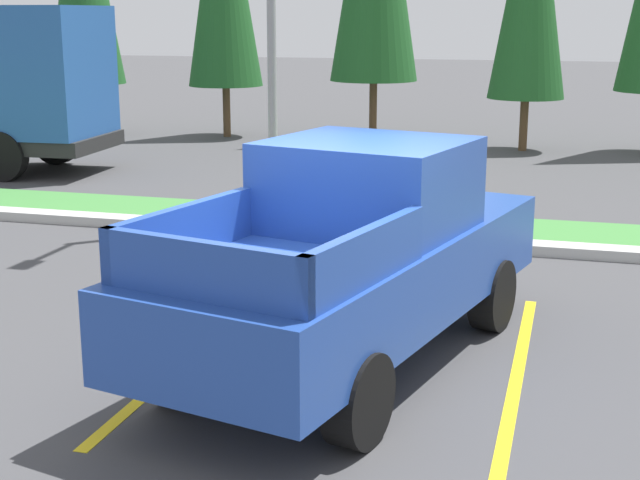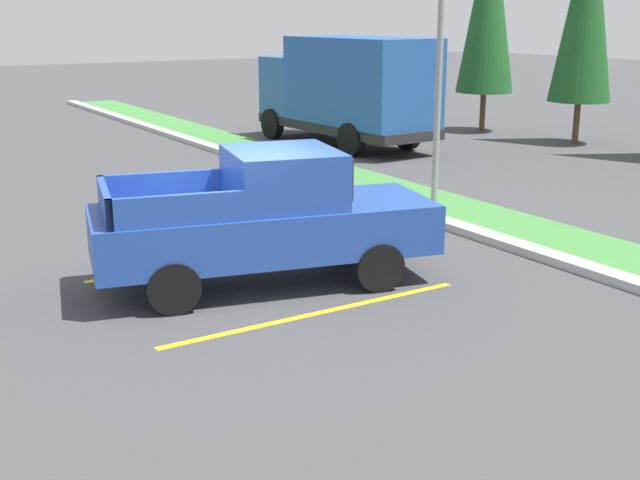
# 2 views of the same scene
# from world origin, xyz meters

# --- Properties ---
(ground_plane) EXTENTS (120.00, 120.00, 0.00)m
(ground_plane) POSITION_xyz_m (0.00, 0.00, 0.00)
(ground_plane) COLOR #424244
(parking_line_near) EXTENTS (0.12, 4.80, 0.01)m
(parking_line_near) POSITION_xyz_m (-1.45, 0.31, 0.00)
(parking_line_near) COLOR yellow
(parking_line_near) RESTS_ON ground
(parking_line_far) EXTENTS (0.12, 4.80, 0.01)m
(parking_line_far) POSITION_xyz_m (1.65, 0.31, 0.00)
(parking_line_far) COLOR yellow
(parking_line_far) RESTS_ON ground
(curb_strip) EXTENTS (56.00, 0.40, 0.15)m
(curb_strip) POSITION_xyz_m (0.00, 5.00, 0.07)
(curb_strip) COLOR #B2B2AD
(curb_strip) RESTS_ON ground
(grass_median) EXTENTS (56.00, 1.80, 0.06)m
(grass_median) POSITION_xyz_m (0.00, 6.10, 0.03)
(grass_median) COLOR #42843D
(grass_median) RESTS_ON ground
(pickup_truck_main) EXTENTS (3.07, 5.52, 2.10)m
(pickup_truck_main) POSITION_xyz_m (0.11, 0.36, 1.04)
(pickup_truck_main) COLOR black
(pickup_truck_main) RESTS_ON ground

